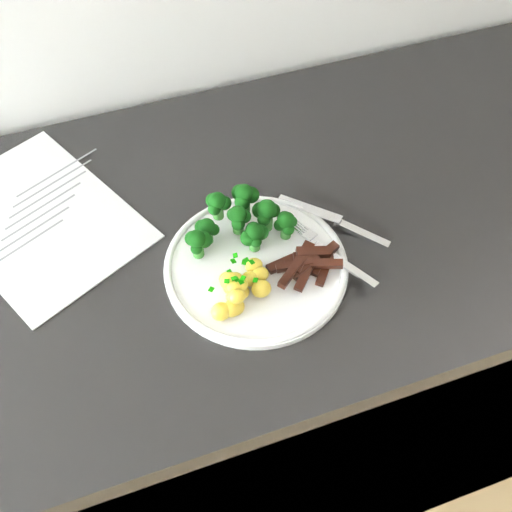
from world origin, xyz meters
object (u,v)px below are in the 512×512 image
recipe_paper (39,219)px  potatoes (238,289)px  broccoli (241,219)px  beef_strips (307,263)px  fork (332,254)px  knife (347,227)px  plate (256,266)px  counter (193,387)px

recipe_paper → potatoes: bearing=-44.4°
broccoli → potatoes: 0.11m
beef_strips → fork: 0.04m
potatoes → knife: bearing=17.9°
plate → potatoes: potatoes is taller
counter → recipe_paper: 0.51m
broccoli → potatoes: bearing=-110.7°
fork → broccoli: bearing=142.1°
broccoli → fork: (0.11, -0.08, -0.03)m
fork → knife: (0.04, 0.04, -0.01)m
recipe_paper → potatoes: potatoes is taller
recipe_paper → fork: bearing=-29.6°
counter → recipe_paper: size_ratio=6.56×
plate → potatoes: bearing=-134.4°
recipe_paper → broccoli: broccoli is taller
potatoes → beef_strips: potatoes is taller
broccoli → beef_strips: 0.11m
recipe_paper → knife: size_ratio=2.67×
recipe_paper → plate: (0.28, -0.19, 0.01)m
counter → broccoli: size_ratio=15.67×
counter → fork: fork is taller
potatoes → beef_strips: 0.10m
plate → broccoli: size_ratio=1.61×
plate → broccoli: broccoli is taller
broccoli → fork: 0.14m
recipe_paper → plate: plate is taller
knife → counter: bearing=168.1°
recipe_paper → potatoes: (0.24, -0.23, 0.02)m
counter → potatoes: (0.07, -0.12, 0.49)m
counter → knife: 0.55m
plate → beef_strips: (0.06, -0.03, 0.01)m
counter → fork: 0.54m
counter → plate: size_ratio=9.73×
plate → fork: bearing=-12.2°
counter → recipe_paper: (-0.17, 0.12, 0.47)m
potatoes → fork: 0.14m
beef_strips → potatoes: bearing=-173.2°
recipe_paper → broccoli: 0.31m
knife → broccoli: bearing=165.7°
broccoli → potatoes: size_ratio=1.70×
plate → knife: (0.15, 0.02, 0.00)m
counter → beef_strips: beef_strips is taller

